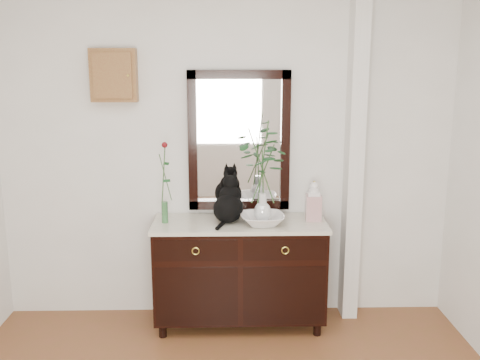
{
  "coord_description": "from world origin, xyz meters",
  "views": [
    {
      "loc": [
        0.01,
        -2.2,
        2.03
      ],
      "look_at": [
        0.1,
        1.63,
        1.2
      ],
      "focal_mm": 40.0,
      "sensor_mm": 36.0,
      "label": 1
    }
  ],
  "objects_px": {
    "cat": "(228,199)",
    "ginger_jar": "(314,200)",
    "sideboard": "(240,268)",
    "lotus_bowl": "(262,219)"
  },
  "relations": [
    {
      "from": "ginger_jar",
      "to": "cat",
      "type": "bearing_deg",
      "value": -177.39
    },
    {
      "from": "cat",
      "to": "ginger_jar",
      "type": "relative_size",
      "value": 1.15
    },
    {
      "from": "sideboard",
      "to": "ginger_jar",
      "type": "height_order",
      "value": "ginger_jar"
    },
    {
      "from": "ginger_jar",
      "to": "sideboard",
      "type": "bearing_deg",
      "value": -176.56
    },
    {
      "from": "cat",
      "to": "ginger_jar",
      "type": "distance_m",
      "value": 0.66
    },
    {
      "from": "sideboard",
      "to": "ginger_jar",
      "type": "distance_m",
      "value": 0.78
    },
    {
      "from": "lotus_bowl",
      "to": "ginger_jar",
      "type": "xyz_separation_m",
      "value": [
        0.4,
        0.11,
        0.12
      ]
    },
    {
      "from": "sideboard",
      "to": "cat",
      "type": "height_order",
      "value": "cat"
    },
    {
      "from": "sideboard",
      "to": "cat",
      "type": "xyz_separation_m",
      "value": [
        -0.09,
        0.0,
        0.56
      ]
    },
    {
      "from": "sideboard",
      "to": "cat",
      "type": "bearing_deg",
      "value": 177.19
    }
  ]
}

